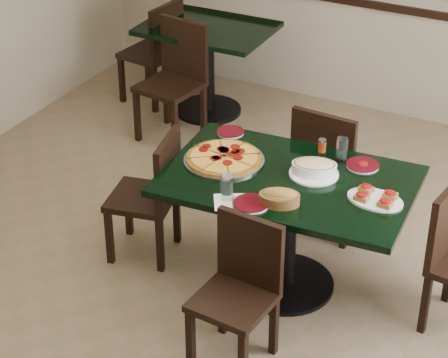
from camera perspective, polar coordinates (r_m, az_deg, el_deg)
The scene contains 19 objects.
floor at distance 5.25m, azimuth 0.13°, elevation -7.23°, with size 5.50×5.50×0.00m, color brown.
main_table at distance 4.97m, azimuth 4.17°, elevation -1.74°, with size 1.45×0.99×0.75m.
back_table at distance 7.09m, azimuth -1.08°, elevation 8.26°, with size 1.02×0.75×0.75m.
chair_far at distance 5.52m, azimuth 6.83°, elevation 0.93°, with size 0.45×0.45×0.90m.
chair_near at distance 4.55m, azimuth 1.08°, elevation -6.90°, with size 0.41×0.41×0.81m.
chair_left at distance 5.32m, azimuth -4.64°, elevation -0.77°, with size 0.46×0.46×0.83m.
back_chair_near at distance 6.74m, azimuth -3.14°, elevation 6.87°, with size 0.48×0.48×0.92m.
back_chair_left at distance 7.30m, azimuth -4.37°, elevation 8.56°, with size 0.46×0.46×0.88m.
pepperoni_pizza at distance 5.02m, azimuth 0.01°, elevation 1.38°, with size 0.47×0.47×0.04m.
lasagna_casserole at distance 4.90m, azimuth 5.92°, elevation 0.74°, with size 0.29×0.28×0.09m.
bread_basket at distance 4.62m, azimuth 3.64°, elevation -1.20°, with size 0.26×0.22×0.09m.
bruschetta_platter at distance 4.71m, azimuth 9.86°, elevation -1.18°, with size 0.33×0.24×0.05m.
side_plate_near at distance 4.62m, azimuth 1.79°, elevation -1.62°, with size 0.20×0.20×0.02m.
side_plate_far_r at distance 5.03m, azimuth 9.04°, elevation 0.91°, with size 0.19×0.19×0.03m.
side_plate_far_l at distance 5.33m, azimuth 0.43°, elevation 3.09°, with size 0.17×0.17×0.02m.
napkin_setting at distance 4.64m, azimuth 0.41°, elevation -1.52°, with size 0.23×0.23×0.01m.
water_glass_a at distance 5.05m, azimuth 7.70°, elevation 1.92°, with size 0.07×0.07×0.14m, color silver.
water_glass_b at distance 4.64m, azimuth 0.18°, elevation -0.56°, with size 0.07×0.07×0.14m, color silver.
pepper_shaker at distance 5.14m, azimuth 6.44°, elevation 2.20°, with size 0.05×0.05×0.08m.
Camera 1 is at (1.91, -3.68, 3.22)m, focal length 70.00 mm.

